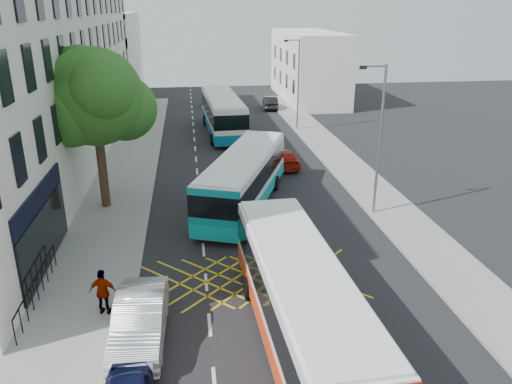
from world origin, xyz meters
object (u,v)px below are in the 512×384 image
object	(u,v)px
bus_mid	(244,179)
parked_car_silver	(140,320)
bus_far	(223,113)
pedestrian_far	(103,292)
street_tree	(94,98)
distant_car_grey	(216,100)
distant_car_dark	(270,103)
lamp_far	(297,80)
red_hatchback	(284,158)
lamp_near	(378,133)
bus_near	(300,302)

from	to	relation	value
bus_mid	parked_car_silver	size ratio (longest dim) A/B	2.36
bus_far	parked_car_silver	world-z (taller)	bus_far
pedestrian_far	street_tree	bearing A→B (deg)	-70.01
distant_car_grey	distant_car_dark	xyz separation A→B (m)	(5.86, -2.53, -0.03)
lamp_far	distant_car_grey	xyz separation A→B (m)	(-6.56, 13.09, -3.89)
street_tree	bus_far	distance (m)	19.33
bus_mid	red_hatchback	size ratio (longest dim) A/B	2.68
bus_mid	bus_far	xyz separation A→B (m)	(0.11, 17.77, 0.15)
street_tree	lamp_far	size ratio (longest dim) A/B	1.10
street_tree	pedestrian_far	size ratio (longest dim) A/B	4.91
bus_mid	distant_car_dark	xyz separation A→B (m)	(6.16, 28.33, -0.95)
lamp_near	distant_car_grey	xyz separation A→B (m)	(-6.56, 33.09, -3.89)
street_tree	lamp_near	xyz separation A→B (m)	(14.71, -2.97, -1.68)
parked_car_silver	red_hatchback	xyz separation A→B (m)	(8.59, 18.90, -0.18)
bus_near	distant_car_dark	bearing A→B (deg)	79.88
distant_car_grey	distant_car_dark	distance (m)	6.38
street_tree	pedestrian_far	distance (m)	12.20
parked_car_silver	pedestrian_far	world-z (taller)	pedestrian_far
bus_near	bus_mid	world-z (taller)	bus_near
bus_far	pedestrian_far	bearing A→B (deg)	-105.56
parked_car_silver	pedestrian_far	size ratio (longest dim) A/B	2.66
bus_near	parked_car_silver	size ratio (longest dim) A/B	2.38
distant_car_grey	parked_car_silver	bearing A→B (deg)	-98.81
red_hatchback	distant_car_grey	bearing A→B (deg)	-85.76
street_tree	bus_mid	distance (m)	9.15
bus_mid	bus_far	size ratio (longest dim) A/B	0.92
lamp_far	bus_near	distance (m)	31.29
bus_far	pedestrian_far	size ratio (longest dim) A/B	6.82
bus_near	distant_car_grey	xyz separation A→B (m)	(-0.15, 43.58, -0.94)
bus_far	pedestrian_far	world-z (taller)	bus_far
bus_near	bus_far	world-z (taller)	bus_far
lamp_far	bus_mid	bearing A→B (deg)	-111.10
lamp_near	lamp_far	distance (m)	20.00
distant_car_dark	pedestrian_far	world-z (taller)	pedestrian_far
pedestrian_far	bus_far	bearing A→B (deg)	-90.88
bus_mid	parked_car_silver	world-z (taller)	bus_mid
lamp_near	bus_mid	distance (m)	7.80
lamp_near	bus_near	xyz separation A→B (m)	(-6.41, -10.48, -2.95)
lamp_near	bus_far	xyz separation A→B (m)	(-6.75, 20.00, -2.82)
street_tree	parked_car_silver	world-z (taller)	street_tree
street_tree	bus_far	xyz separation A→B (m)	(7.96, 17.03, -4.50)
lamp_far	bus_mid	xyz separation A→B (m)	(-6.86, -17.77, -2.97)
parked_car_silver	bus_mid	bearing A→B (deg)	69.10
red_hatchback	distant_car_dark	world-z (taller)	distant_car_dark
bus_mid	bus_far	world-z (taller)	bus_far
bus_near	bus_mid	bearing A→B (deg)	89.83
street_tree	pedestrian_far	xyz separation A→B (m)	(1.51, -10.91, -5.25)
red_hatchback	parked_car_silver	bearing A→B (deg)	61.72
street_tree	pedestrian_far	bearing A→B (deg)	-82.12
bus_far	pedestrian_far	distance (m)	28.69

